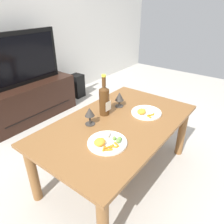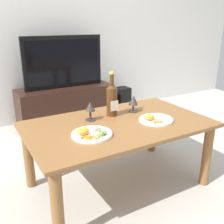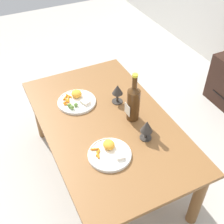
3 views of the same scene
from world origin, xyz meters
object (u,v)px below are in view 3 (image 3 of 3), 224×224
(wine_bottle, at_px, (133,102))
(dinner_plate_left, at_px, (77,101))
(goblet_left, at_px, (117,91))
(dining_table, at_px, (107,131))
(goblet_right, at_px, (147,127))
(dinner_plate_right, at_px, (110,153))

(wine_bottle, distance_m, dinner_plate_left, 0.42)
(goblet_left, xyz_separation_m, dinner_plate_left, (-0.12, -0.25, -0.08))
(dining_table, xyz_separation_m, goblet_left, (-0.15, 0.15, 0.18))
(goblet_left, relative_size, dinner_plate_left, 0.53)
(dining_table, xyz_separation_m, dinner_plate_left, (-0.26, -0.10, 0.10))
(goblet_right, bearing_deg, dining_table, -146.85)
(wine_bottle, xyz_separation_m, goblet_right, (0.19, -0.01, -0.05))
(dinner_plate_left, bearing_deg, goblet_right, 27.03)
(dinner_plate_right, bearing_deg, dining_table, 158.52)
(goblet_left, height_order, goblet_right, goblet_left)
(dinner_plate_right, bearing_deg, dinner_plate_left, -179.75)
(dining_table, relative_size, dinner_plate_left, 4.95)
(dinner_plate_left, bearing_deg, dinner_plate_right, 0.25)
(dinner_plate_left, bearing_deg, goblet_left, 65.32)
(wine_bottle, distance_m, goblet_right, 0.20)
(wine_bottle, relative_size, dinner_plate_right, 1.36)
(dining_table, distance_m, wine_bottle, 0.28)
(goblet_right, bearing_deg, dinner_plate_right, -84.44)
(dinner_plate_left, bearing_deg, wine_bottle, 41.14)
(wine_bottle, height_order, goblet_right, wine_bottle)
(wine_bottle, distance_m, goblet_left, 0.19)
(wine_bottle, bearing_deg, dinner_plate_right, -51.06)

